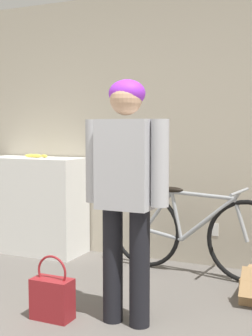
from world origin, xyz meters
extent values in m
cube|color=#B7AD99|center=(0.00, 2.74, 1.30)|extent=(8.00, 0.06, 2.60)
cube|color=white|center=(0.55, 2.71, 0.35)|extent=(0.08, 0.01, 0.12)
cube|color=white|center=(-1.29, 2.46, 0.50)|extent=(1.05, 0.46, 0.99)
cylinder|color=black|center=(0.24, 1.20, 0.39)|extent=(0.13, 0.13, 0.77)
cylinder|color=black|center=(0.43, 1.20, 0.39)|extent=(0.13, 0.13, 0.77)
cube|color=#B2B2B7|center=(0.33, 1.20, 1.06)|extent=(0.35, 0.24, 0.58)
cylinder|color=#B2B2B7|center=(0.10, 1.20, 1.08)|extent=(0.11, 0.11, 0.55)
cylinder|color=#B2B2B7|center=(0.57, 1.20, 1.08)|extent=(0.11, 0.11, 0.55)
sphere|color=tan|center=(0.33, 1.20, 1.48)|extent=(0.21, 0.21, 0.21)
ellipsoid|color=purple|center=(0.33, 1.21, 1.52)|extent=(0.24, 0.22, 0.18)
torus|color=black|center=(-0.03, 2.44, 0.35)|extent=(0.71, 0.12, 0.71)
torus|color=black|center=(0.92, 2.33, 0.35)|extent=(0.71, 0.12, 0.71)
cylinder|color=#999EA3|center=(0.15, 2.42, 0.33)|extent=(0.37, 0.07, 0.09)
cylinder|color=#999EA3|center=(0.10, 2.42, 0.54)|extent=(0.30, 0.07, 0.39)
cylinder|color=#999EA3|center=(0.28, 2.40, 0.51)|extent=(0.13, 0.05, 0.43)
cylinder|color=#999EA3|center=(0.57, 2.37, 0.50)|extent=(0.51, 0.10, 0.44)
cylinder|color=#999EA3|center=(0.52, 2.38, 0.72)|extent=(0.58, 0.10, 0.05)
cylinder|color=#999EA3|center=(0.86, 2.34, 0.53)|extent=(0.15, 0.05, 0.36)
cylinder|color=#999EA3|center=(0.83, 2.34, 0.74)|extent=(0.07, 0.04, 0.08)
cylinder|color=#999EA3|center=(0.85, 2.34, 0.77)|extent=(0.07, 0.46, 0.02)
ellipsoid|color=black|center=(0.23, 2.41, 0.74)|extent=(0.23, 0.10, 0.05)
ellipsoid|color=#EAD64C|center=(-1.25, 2.45, 1.01)|extent=(0.13, 0.04, 0.04)
ellipsoid|color=#EAD64C|center=(-1.34, 2.47, 1.01)|extent=(0.12, 0.08, 0.03)
ellipsoid|color=#EAD64C|center=(-1.17, 2.47, 1.01)|extent=(0.12, 0.08, 0.03)
sphere|color=brown|center=(-1.38, 2.48, 1.01)|extent=(0.02, 0.02, 0.02)
cube|color=maroon|center=(-0.15, 1.05, 0.14)|extent=(0.28, 0.15, 0.28)
torus|color=maroon|center=(-0.15, 1.05, 0.33)|extent=(0.23, 0.02, 0.23)
camera|label=1|loc=(1.58, -1.54, 1.30)|focal=50.00mm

